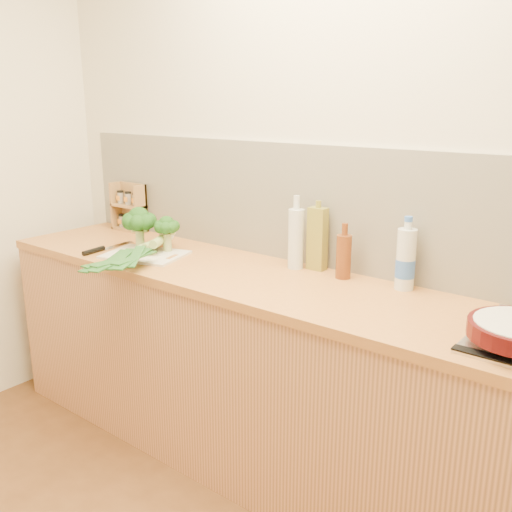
# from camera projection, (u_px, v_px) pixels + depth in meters

# --- Properties ---
(room_shell) EXTENTS (3.50, 3.50, 3.50)m
(room_shell) POSITION_uv_depth(u_px,v_px,m) (335.00, 209.00, 2.47)
(room_shell) COLOR beige
(room_shell) RESTS_ON ground
(counter) EXTENTS (3.20, 0.62, 0.90)m
(counter) POSITION_uv_depth(u_px,v_px,m) (294.00, 384.00, 2.44)
(counter) COLOR tan
(counter) RESTS_ON ground
(chopping_board) EXTENTS (0.43, 0.36, 0.01)m
(chopping_board) POSITION_uv_depth(u_px,v_px,m) (145.00, 255.00, 2.74)
(chopping_board) COLOR beige
(chopping_board) RESTS_ON counter
(broccoli_left) EXTENTS (0.17, 0.17, 0.21)m
(broccoli_left) POSITION_uv_depth(u_px,v_px,m) (139.00, 221.00, 2.81)
(broccoli_left) COLOR #9DA862
(broccoli_left) RESTS_ON chopping_board
(broccoli_right) EXTENTS (0.13, 0.13, 0.17)m
(broccoli_right) POSITION_uv_depth(u_px,v_px,m) (167.00, 227.00, 2.76)
(broccoli_right) COLOR #9DA862
(broccoli_right) RESTS_ON chopping_board
(leek_front) EXTENTS (0.22, 0.63, 0.04)m
(leek_front) POSITION_uv_depth(u_px,v_px,m) (137.00, 250.00, 2.71)
(leek_front) COLOR white
(leek_front) RESTS_ON chopping_board
(leek_mid) EXTENTS (0.26, 0.65, 0.04)m
(leek_mid) POSITION_uv_depth(u_px,v_px,m) (144.00, 248.00, 2.68)
(leek_mid) COLOR white
(leek_mid) RESTS_ON chopping_board
(leek_back) EXTENTS (0.37, 0.63, 0.04)m
(leek_back) POSITION_uv_depth(u_px,v_px,m) (154.00, 244.00, 2.67)
(leek_back) COLOR white
(leek_back) RESTS_ON chopping_board
(chefs_knife) EXTENTS (0.07, 0.33, 0.02)m
(chefs_knife) POSITION_uv_depth(u_px,v_px,m) (100.00, 249.00, 2.82)
(chefs_knife) COLOR silver
(chefs_knife) RESTS_ON counter
(spice_rack) EXTENTS (0.23, 0.09, 0.27)m
(spice_rack) POSITION_uv_depth(u_px,v_px,m) (130.00, 210.00, 3.26)
(spice_rack) COLOR #A57A47
(spice_rack) RESTS_ON counter
(oil_tin) EXTENTS (0.08, 0.05, 0.31)m
(oil_tin) POSITION_uv_depth(u_px,v_px,m) (317.00, 238.00, 2.49)
(oil_tin) COLOR olive
(oil_tin) RESTS_ON counter
(glass_bottle) EXTENTS (0.07, 0.07, 0.33)m
(glass_bottle) POSITION_uv_depth(u_px,v_px,m) (296.00, 238.00, 2.51)
(glass_bottle) COLOR silver
(glass_bottle) RESTS_ON counter
(amber_bottle) EXTENTS (0.06, 0.06, 0.24)m
(amber_bottle) POSITION_uv_depth(u_px,v_px,m) (344.00, 256.00, 2.38)
(amber_bottle) COLOR brown
(amber_bottle) RESTS_ON counter
(water_bottle) EXTENTS (0.08, 0.08, 0.27)m
(water_bottle) POSITION_uv_depth(u_px,v_px,m) (406.00, 261.00, 2.24)
(water_bottle) COLOR silver
(water_bottle) RESTS_ON counter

